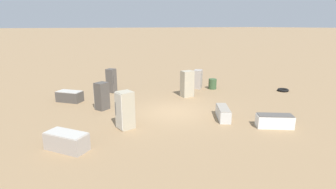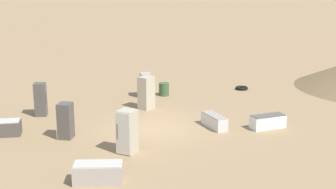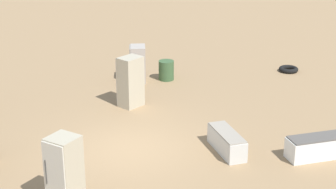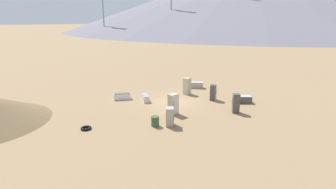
# 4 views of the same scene
# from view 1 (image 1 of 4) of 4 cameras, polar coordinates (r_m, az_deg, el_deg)

# --- Properties ---
(ground_plane) EXTENTS (1000.00, 1000.00, 0.00)m
(ground_plane) POSITION_cam_1_polar(r_m,az_deg,el_deg) (15.07, 1.01, -3.84)
(ground_plane) COLOR #937551
(discarded_fridge_0) EXTENTS (0.99, 0.99, 1.46)m
(discarded_fridge_0) POSITION_cam_1_polar(r_m,az_deg,el_deg) (20.69, 6.48, 3.34)
(discarded_fridge_0) COLOR #A89E93
(discarded_fridge_0) RESTS_ON ground_plane
(discarded_fridge_1) EXTENTS (0.80, 0.84, 1.82)m
(discarded_fridge_1) POSITION_cam_1_polar(r_m,az_deg,el_deg) (12.68, -9.35, -3.37)
(discarded_fridge_1) COLOR #B2A88E
(discarded_fridge_1) RESTS_ON ground_plane
(discarded_fridge_2) EXTENTS (1.69, 1.71, 0.70)m
(discarded_fridge_2) POSITION_cam_1_polar(r_m,az_deg,el_deg) (18.19, -20.62, -0.37)
(discarded_fridge_2) COLOR #4C4742
(discarded_fridge_2) RESTS_ON ground_plane
(discarded_fridge_3) EXTENTS (1.82, 1.69, 0.73)m
(discarded_fridge_3) POSITION_cam_1_polar(r_m,az_deg,el_deg) (11.33, -21.21, -9.44)
(discarded_fridge_3) COLOR #A89E93
(discarded_fridge_3) RESTS_ON ground_plane
(discarded_fridge_4) EXTENTS (1.76, 1.31, 0.64)m
(discarded_fridge_4) POSITION_cam_1_polar(r_m,az_deg,el_deg) (14.23, 11.91, -3.96)
(discarded_fridge_4) COLOR silver
(discarded_fridge_4) RESTS_ON ground_plane
(discarded_fridge_5) EXTENTS (0.87, 0.88, 1.62)m
(discarded_fridge_5) POSITION_cam_1_polar(r_m,az_deg,el_deg) (15.82, -14.23, -0.33)
(discarded_fridge_5) COLOR #4C4742
(discarded_fridge_5) RESTS_ON ground_plane
(discarded_fridge_6) EXTENTS (1.43, 1.80, 0.65)m
(discarded_fridge_6) POSITION_cam_1_polar(r_m,az_deg,el_deg) (13.80, 22.20, -5.36)
(discarded_fridge_6) COLOR white
(discarded_fridge_6) RESTS_ON ground_plane
(discarded_fridge_7) EXTENTS (0.82, 0.82, 1.74)m
(discarded_fridge_7) POSITION_cam_1_polar(r_m,az_deg,el_deg) (19.74, -12.22, 2.96)
(discarded_fridge_7) COLOR #4C4742
(discarded_fridge_7) RESTS_ON ground_plane
(discarded_fridge_8) EXTENTS (0.68, 0.80, 1.81)m
(discarded_fridge_8) POSITION_cam_1_polar(r_m,az_deg,el_deg) (18.17, 4.16, 2.34)
(discarded_fridge_8) COLOR #B2A88E
(discarded_fridge_8) RESTS_ON ground_plane
(scrap_tire) EXTENTS (0.82, 0.82, 0.19)m
(scrap_tire) POSITION_cam_1_polar(r_m,az_deg,el_deg) (21.58, 23.76, 0.91)
(scrap_tire) COLOR black
(scrap_tire) RESTS_ON ground_plane
(rusty_barrel) EXTENTS (0.61, 0.61, 0.79)m
(rusty_barrel) POSITION_cam_1_polar(r_m,az_deg,el_deg) (20.73, 9.66, 2.29)
(rusty_barrel) COLOR #385633
(rusty_barrel) RESTS_ON ground_plane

